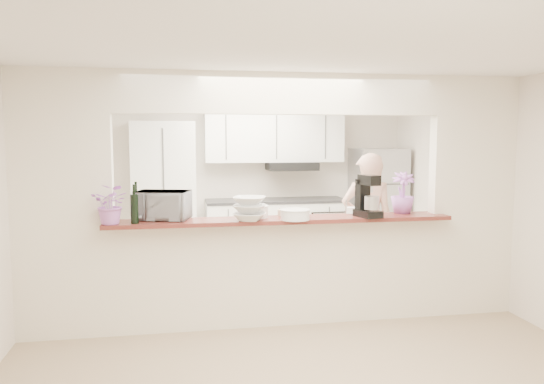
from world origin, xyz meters
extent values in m
plane|color=tan|center=(0.00, 0.00, 0.00)|extent=(6.00, 6.00, 0.00)
cube|color=beige|center=(0.00, 1.55, 0.01)|extent=(5.00, 2.90, 0.01)
cube|color=white|center=(-2.05, 0.00, 1.25)|extent=(0.90, 0.15, 2.50)
cube|color=white|center=(2.05, 0.00, 1.25)|extent=(0.90, 0.15, 2.50)
cube|color=white|center=(0.00, 0.00, 2.30)|extent=(3.20, 0.15, 0.40)
cube|color=white|center=(0.00, 0.00, 0.53)|extent=(3.20, 0.15, 1.05)
cube|color=maroon|center=(0.00, -0.05, 1.07)|extent=(3.40, 0.38, 0.04)
cube|color=silver|center=(-1.20, 2.70, 1.05)|extent=(0.90, 0.60, 2.10)
cube|color=silver|center=(0.45, 2.70, 0.45)|extent=(2.10, 0.60, 0.90)
cube|color=#2A2A2C|center=(0.45, 2.70, 0.92)|extent=(2.10, 0.62, 0.04)
cube|color=silver|center=(0.45, 2.83, 1.88)|extent=(2.10, 0.35, 0.75)
cube|color=black|center=(0.70, 2.72, 1.44)|extent=(0.75, 0.45, 0.12)
cube|color=black|center=(1.20, 2.40, 0.50)|extent=(0.55, 0.02, 0.55)
cube|color=#A0A0A4|center=(2.05, 2.65, 0.85)|extent=(0.75, 0.70, 1.70)
imported|color=#DD75C2|center=(-1.60, -0.15, 1.27)|extent=(0.40, 0.37, 0.37)
cylinder|color=black|center=(-1.40, 0.07, 1.23)|extent=(0.07, 0.07, 0.27)
cylinder|color=black|center=(-1.40, 0.07, 1.41)|extent=(0.03, 0.03, 0.09)
cylinder|color=black|center=(-1.40, -0.15, 1.22)|extent=(0.07, 0.07, 0.27)
cylinder|color=black|center=(-1.40, -0.15, 1.41)|extent=(0.02, 0.02, 0.09)
imported|color=#A1A2A6|center=(-1.15, 0.05, 1.23)|extent=(0.57, 0.46, 0.28)
imported|color=silver|center=(-0.34, -0.17, 1.20)|extent=(0.39, 0.39, 0.23)
cylinder|color=white|center=(-0.25, 0.03, 1.14)|extent=(0.25, 0.25, 0.11)
cylinder|color=white|center=(-0.25, 0.03, 1.20)|extent=(0.26, 0.26, 0.01)
cylinder|color=white|center=(0.10, -0.19, 1.14)|extent=(0.28, 0.28, 0.09)
cylinder|color=white|center=(0.10, -0.19, 1.19)|extent=(0.29, 0.29, 0.01)
cylinder|color=maroon|center=(0.20, -0.03, 1.12)|extent=(0.14, 0.14, 0.07)
cylinder|color=tan|center=(0.05, 0.08, 1.12)|extent=(0.14, 0.14, 0.06)
cube|color=silver|center=(0.80, 0.05, 1.10)|extent=(0.26, 0.21, 0.01)
cube|color=white|center=(0.80, 0.05, 1.13)|extent=(0.13, 0.13, 0.06)
cube|color=black|center=(0.85, -0.15, 1.13)|extent=(0.24, 0.31, 0.07)
cube|color=black|center=(0.83, -0.05, 1.31)|extent=(0.14, 0.13, 0.30)
cube|color=black|center=(0.85, -0.16, 1.46)|extent=(0.17, 0.26, 0.10)
cylinder|color=#B7B7BC|center=(0.86, -0.21, 1.24)|extent=(0.14, 0.14, 0.13)
imported|color=#B365BD|center=(1.30, 0.05, 1.31)|extent=(0.28, 0.28, 0.43)
imported|color=tan|center=(1.20, 0.80, 0.84)|extent=(0.67, 0.50, 1.69)
camera|label=1|loc=(-1.00, -5.11, 1.89)|focal=35.00mm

